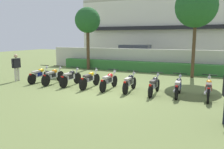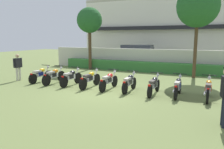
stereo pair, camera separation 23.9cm
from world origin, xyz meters
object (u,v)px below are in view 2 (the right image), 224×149
Objects in this scene: motorcycle_in_row_3 at (90,79)px; inspector_person at (18,65)px; tree_far_side at (198,7)px; motorcycle_in_row_2 at (71,77)px; motorcycle_in_row_5 at (129,82)px; motorcycle_in_row_6 at (154,85)px; motorcycle_in_row_8 at (208,89)px; parked_car at (139,55)px; tree_near_inspector at (89,21)px; motorcycle_in_row_4 at (109,81)px; motorcycle_in_row_7 at (178,87)px; motorcycle_in_row_0 at (41,74)px; motorcycle_in_row_1 at (54,76)px.

motorcycle_in_row_3 is 1.23× the size of inspector_person.
tree_far_side reaches higher than motorcycle_in_row_2.
motorcycle_in_row_5 is 1.19m from motorcycle_in_row_6.
motorcycle_in_row_8 is at bearing -87.77° from motorcycle_in_row_2.
motorcycle_in_row_6 is at bearing -103.43° from tree_far_side.
parked_car is 0.94× the size of tree_near_inspector.
motorcycle_in_row_3 reaches higher than motorcycle_in_row_5.
tree_far_side is 2.93× the size of motorcycle_in_row_3.
motorcycle_in_row_3 is (3.42, -5.82, -3.39)m from tree_near_inspector.
motorcycle_in_row_4 is 1.06× the size of motorcycle_in_row_7.
motorcycle_in_row_3 is (-4.58, -5.23, -3.96)m from tree_far_side.
motorcycle_in_row_3 is at bearing -59.52° from tree_near_inspector.
motorcycle_in_row_6 is (-1.25, -5.22, -3.97)m from tree_far_side.
tree_near_inspector is at bearing 175.83° from tree_far_side.
motorcycle_in_row_8 reaches higher than motorcycle_in_row_0.
tree_far_side is 7.42m from motorcycle_in_row_4.
motorcycle_in_row_5 is at bearing -115.20° from tree_far_side.
motorcycle_in_row_0 is (0.07, -5.75, -3.40)m from tree_near_inspector.
parked_car is at bearing 10.32° from motorcycle_in_row_4.
motorcycle_in_row_4 is at bearing 89.83° from motorcycle_in_row_5.
motorcycle_in_row_5 is (2.14, 0.05, -0.01)m from motorcycle_in_row_3.
parked_car reaches higher than motorcycle_in_row_1.
tree_near_inspector is 2.74× the size of motorcycle_in_row_5.
tree_far_side is 3.20× the size of motorcycle_in_row_5.
motorcycle_in_row_3 is at bearing -91.95° from motorcycle_in_row_0.
motorcycle_in_row_5 is at bearing -91.00° from motorcycle_in_row_1.
motorcycle_in_row_0 is at bearing 89.64° from motorcycle_in_row_6.
inspector_person is (-3.67, -0.17, 0.48)m from motorcycle_in_row_2.
motorcycle_in_row_2 is 0.97× the size of motorcycle_in_row_6.
motorcycle_in_row_7 reaches higher than motorcycle_in_row_0.
motorcycle_in_row_7 is at bearing 89.47° from motorcycle_in_row_8.
tree_far_side is 3.00× the size of motorcycle_in_row_6.
motorcycle_in_row_8 is (6.79, 0.07, 0.01)m from motorcycle_in_row_2.
parked_car is 11.67m from motorcycle_in_row_8.
motorcycle_in_row_1 is 7.92m from motorcycle_in_row_8.
tree_near_inspector reaches higher than motorcycle_in_row_1.
tree_far_side is at bearing -33.70° from motorcycle_in_row_4.
motorcycle_in_row_7 is at bearing -36.31° from tree_near_inspector.
tree_far_side is at bearing -44.84° from parked_car.
motorcycle_in_row_5 is at bearing -89.19° from motorcycle_in_row_4.
inspector_person is (-7.00, -0.21, 0.49)m from motorcycle_in_row_5.
motorcycle_in_row_5 is at bearing -46.04° from tree_near_inspector.
motorcycle_in_row_7 is 0.95× the size of motorcycle_in_row_8.
tree_far_side reaches higher than motorcycle_in_row_3.
tree_far_side is 3.09× the size of motorcycle_in_row_2.
tree_near_inspector reaches higher than motorcycle_in_row_5.
inspector_person is at bearing 97.48° from motorcycle_in_row_0.
tree_near_inspector is 3.08× the size of inspector_person.
tree_far_side is 8.73m from motorcycle_in_row_2.
tree_near_inspector is at bearing 57.11° from motorcycle_in_row_8.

